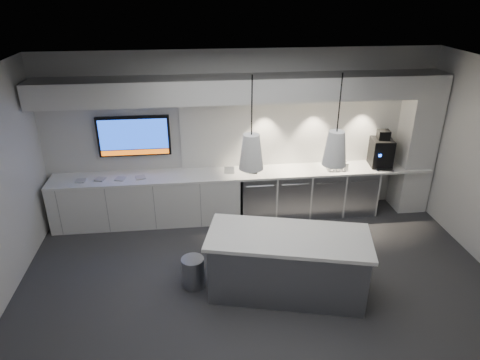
{
  "coord_description": "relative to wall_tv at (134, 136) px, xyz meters",
  "views": [
    {
      "loc": [
        -0.87,
        -4.78,
        4.01
      ],
      "look_at": [
        -0.19,
        1.1,
        1.25
      ],
      "focal_mm": 32.0,
      "sensor_mm": 36.0,
      "label": 1
    }
  ],
  "objects": [
    {
      "name": "floor",
      "position": [
        1.9,
        -2.45,
        -1.56
      ],
      "size": [
        7.0,
        7.0,
        0.0
      ],
      "primitive_type": "plane",
      "color": "#333335",
      "rests_on": "ground"
    },
    {
      "name": "ceiling",
      "position": [
        1.9,
        -2.45,
        1.44
      ],
      "size": [
        7.0,
        7.0,
        0.0
      ],
      "primitive_type": "plane",
      "rotation": [
        3.14,
        0.0,
        0.0
      ],
      "color": "black",
      "rests_on": "wall_back"
    },
    {
      "name": "wall_back",
      "position": [
        1.9,
        0.05,
        -0.06
      ],
      "size": [
        7.0,
        0.0,
        7.0
      ],
      "primitive_type": "plane",
      "rotation": [
        1.57,
        0.0,
        0.0
      ],
      "color": "silver",
      "rests_on": "floor"
    },
    {
      "name": "wall_front",
      "position": [
        1.9,
        -4.95,
        -0.06
      ],
      "size": [
        7.0,
        0.0,
        7.0
      ],
      "primitive_type": "plane",
      "rotation": [
        -1.57,
        0.0,
        0.0
      ],
      "color": "silver",
      "rests_on": "floor"
    },
    {
      "name": "back_counter",
      "position": [
        1.9,
        -0.27,
        -0.68
      ],
      "size": [
        6.8,
        0.65,
        0.04
      ],
      "primitive_type": "cube",
      "color": "white",
      "rests_on": "left_base_cabinets"
    },
    {
      "name": "left_base_cabinets",
      "position": [
        0.15,
        -0.27,
        -1.13
      ],
      "size": [
        3.3,
        0.63,
        0.86
      ],
      "primitive_type": "cube",
      "color": "white",
      "rests_on": "floor"
    },
    {
      "name": "fridge_unit_a",
      "position": [
        2.15,
        -0.27,
        -1.13
      ],
      "size": [
        0.6,
        0.61,
        0.85
      ],
      "primitive_type": "cube",
      "color": "gray",
      "rests_on": "floor"
    },
    {
      "name": "fridge_unit_b",
      "position": [
        2.78,
        -0.27,
        -1.13
      ],
      "size": [
        0.6,
        0.61,
        0.85
      ],
      "primitive_type": "cube",
      "color": "gray",
      "rests_on": "floor"
    },
    {
      "name": "fridge_unit_c",
      "position": [
        3.41,
        -0.27,
        -1.13
      ],
      "size": [
        0.6,
        0.61,
        0.85
      ],
      "primitive_type": "cube",
      "color": "gray",
      "rests_on": "floor"
    },
    {
      "name": "fridge_unit_d",
      "position": [
        4.04,
        -0.27,
        -1.13
      ],
      "size": [
        0.6,
        0.61,
        0.85
      ],
      "primitive_type": "cube",
      "color": "gray",
      "rests_on": "floor"
    },
    {
      "name": "backsplash",
      "position": [
        3.1,
        0.03,
        -0.01
      ],
      "size": [
        4.6,
        0.03,
        1.3
      ],
      "primitive_type": "cube",
      "color": "white",
      "rests_on": "wall_back"
    },
    {
      "name": "soffit",
      "position": [
        1.9,
        -0.25,
        0.84
      ],
      "size": [
        6.9,
        0.6,
        0.4
      ],
      "primitive_type": "cube",
      "color": "white",
      "rests_on": "wall_back"
    },
    {
      "name": "column",
      "position": [
        5.1,
        -0.25,
        -0.26
      ],
      "size": [
        0.55,
        0.55,
        2.6
      ],
      "primitive_type": "cube",
      "color": "white",
      "rests_on": "floor"
    },
    {
      "name": "wall_tv",
      "position": [
        0.0,
        0.0,
        0.0
      ],
      "size": [
        1.25,
        0.07,
        0.72
      ],
      "color": "black",
      "rests_on": "wall_back"
    },
    {
      "name": "island",
      "position": [
        2.23,
        -2.48,
        -1.09
      ],
      "size": [
        2.35,
        1.44,
        0.93
      ],
      "rotation": [
        0.0,
        0.0,
        -0.25
      ],
      "color": "gray",
      "rests_on": "floor"
    },
    {
      "name": "bin",
      "position": [
        0.94,
        -2.2,
        -1.33
      ],
      "size": [
        0.38,
        0.38,
        0.46
      ],
      "primitive_type": "cylinder",
      "rotation": [
        0.0,
        0.0,
        -0.17
      ],
      "color": "gray",
      "rests_on": "floor"
    },
    {
      "name": "coffee_machine",
      "position": [
        4.44,
        -0.25,
        -0.38
      ],
      "size": [
        0.43,
        0.58,
        0.68
      ],
      "rotation": [
        0.0,
        0.0,
        -0.14
      ],
      "color": "black",
      "rests_on": "back_counter"
    },
    {
      "name": "sign_black",
      "position": [
        2.06,
        -0.35,
        -0.57
      ],
      "size": [
        0.14,
        0.06,
        0.18
      ],
      "primitive_type": "cube",
      "rotation": [
        0.0,
        0.0,
        -0.3
      ],
      "color": "black",
      "rests_on": "back_counter"
    },
    {
      "name": "sign_white",
      "position": [
        1.64,
        -0.31,
        -0.59
      ],
      "size": [
        0.18,
        0.06,
        0.14
      ],
      "primitive_type": "cube",
      "rotation": [
        0.0,
        0.0,
        -0.21
      ],
      "color": "white",
      "rests_on": "back_counter"
    },
    {
      "name": "cup_cluster",
      "position": [
        3.59,
        -0.37,
        -0.58
      ],
      "size": [
        0.38,
        0.18,
        0.15
      ],
      "primitive_type": null,
      "color": "white",
      "rests_on": "back_counter"
    },
    {
      "name": "tray_a",
      "position": [
        -0.93,
        -0.35,
        -0.65
      ],
      "size": [
        0.17,
        0.17,
        0.02
      ],
      "primitive_type": "cube",
      "rotation": [
        0.0,
        0.0,
        -0.06
      ],
      "color": "#B5B5B5",
      "rests_on": "back_counter"
    },
    {
      "name": "tray_b",
      "position": [
        -0.6,
        -0.32,
        -0.65
      ],
      "size": [
        0.2,
        0.2,
        0.02
      ],
      "primitive_type": "cube",
      "rotation": [
        0.0,
        0.0,
        -0.32
      ],
      "color": "#B5B5B5",
      "rests_on": "back_counter"
    },
    {
      "name": "tray_c",
      "position": [
        -0.26,
        -0.35,
        -0.65
      ],
      "size": [
        0.2,
        0.2,
        0.02
      ],
      "primitive_type": "cube",
      "rotation": [
        0.0,
        0.0,
        -0.28
      ],
      "color": "#B5B5B5",
      "rests_on": "back_counter"
    },
    {
      "name": "tray_d",
      "position": [
        0.08,
        -0.33,
        -0.65
      ],
      "size": [
        0.2,
        0.2,
        0.02
      ],
      "primitive_type": "cube",
      "rotation": [
        0.0,
        0.0,
        0.25
      ],
      "color": "#B5B5B5",
      "rests_on": "back_counter"
    },
    {
      "name": "pendant_left",
      "position": [
        1.71,
        -2.48,
        0.59
      ],
      "size": [
        0.3,
        0.3,
        1.13
      ],
      "color": "white",
      "rests_on": "ceiling"
    },
    {
      "name": "pendant_right",
      "position": [
        2.75,
        -2.48,
        0.59
      ],
      "size": [
        0.3,
        0.3,
        1.13
      ],
      "color": "white",
      "rests_on": "ceiling"
    }
  ]
}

